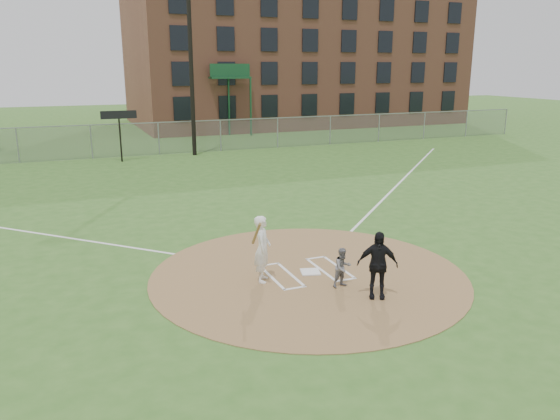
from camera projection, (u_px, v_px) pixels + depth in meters
name	position (u px, v px, depth m)	size (l,w,h in m)	color
ground	(308.00, 275.00, 14.58)	(140.00, 140.00, 0.00)	#356322
dirt_circle	(308.00, 274.00, 14.58)	(8.40, 8.40, 0.02)	#967347
home_plate	(310.00, 272.00, 14.68)	(0.50, 0.50, 0.03)	silver
foul_line_first	(399.00, 183.00, 25.92)	(0.10, 24.00, 0.01)	white
catcher	(343.00, 268.00, 13.63)	(0.49, 0.38, 1.01)	slate
umpire	(377.00, 265.00, 12.92)	(0.97, 0.40, 1.65)	black
batters_boxes	(306.00, 272.00, 14.71)	(2.08, 1.88, 0.01)	white
batter_at_plate	(262.00, 249.00, 13.90)	(0.66, 1.08, 1.78)	white
outfield_fence	(159.00, 138.00, 34.00)	(56.08, 0.08, 2.03)	slate
brick_warehouse	(292.00, 43.00, 52.47)	(30.00, 17.17, 15.00)	#A45E46
light_pole	(190.00, 45.00, 32.40)	(1.20, 0.30, 12.22)	black
scoreboard_sign	(119.00, 120.00, 31.12)	(2.00, 0.10, 2.93)	black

